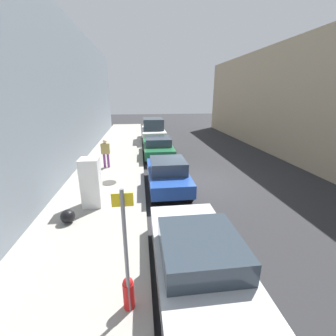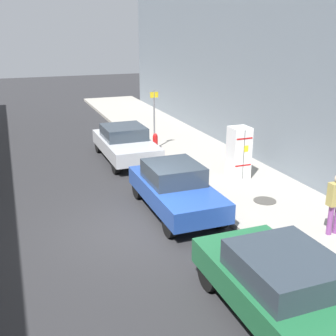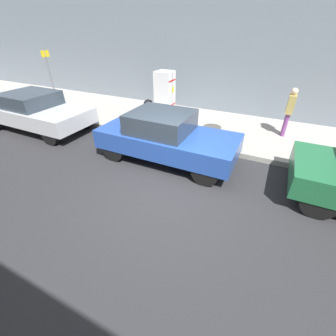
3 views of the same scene
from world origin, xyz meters
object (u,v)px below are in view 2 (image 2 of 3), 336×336
parked_sedan_silver (125,143)px  parked_sedan_green (290,292)px  fire_hydrant (155,141)px  pedestrian_walking_far (336,200)px  parked_hatchback_blue (175,188)px  discarded_refrigerator (239,153)px  trash_bag (236,160)px  street_sign_post (154,117)px

parked_sedan_silver → parked_sedan_green: bearing=90.0°
fire_hydrant → pedestrian_walking_far: 9.41m
parked_sedan_green → parked_hatchback_blue: bearing=-90.0°
pedestrian_walking_far → parked_sedan_green: bearing=53.3°
discarded_refrigerator → fire_hydrant: size_ratio=2.59×
trash_bag → parked_sedan_silver: (3.64, -2.86, 0.34)m
fire_hydrant → parked_hatchback_blue: (1.51, 6.12, 0.22)m
parked_hatchback_blue → parked_sedan_green: 5.57m
pedestrian_walking_far → parked_sedan_green: size_ratio=0.36×
street_sign_post → parked_sedan_silver: bearing=21.7°
trash_bag → parked_hatchback_blue: (3.64, 2.73, 0.36)m
parked_hatchback_blue → fire_hydrant: bearing=-103.9°
pedestrian_walking_far → parked_sedan_green: (3.16, 2.44, -0.36)m
fire_hydrant → parked_sedan_green: size_ratio=0.16×
parked_sedan_silver → fire_hydrant: bearing=-160.8°
trash_bag → pedestrian_walking_far: (0.48, 5.86, 0.71)m
discarded_refrigerator → parked_sedan_silver: size_ratio=0.43×
street_sign_post → fire_hydrant: (-0.01, 0.07, -1.08)m
trash_bag → parked_sedan_silver: size_ratio=0.11×
parked_sedan_silver → parked_sedan_green: 11.16m
trash_bag → pedestrian_walking_far: bearing=85.3°
parked_hatchback_blue → street_sign_post: bearing=-103.6°
discarded_refrigerator → parked_sedan_green: (3.05, 7.13, -0.34)m
pedestrian_walking_far → parked_hatchback_blue: bearing=-29.1°
fire_hydrant → pedestrian_walking_far: pedestrian_walking_far is taller
fire_hydrant → parked_hatchback_blue: 6.30m
trash_bag → parked_sedan_silver: parked_sedan_silver is taller
pedestrian_walking_far → parked_hatchback_blue: pedestrian_walking_far is taller
discarded_refrigerator → street_sign_post: (1.55, -4.62, 0.53)m
fire_hydrant → trash_bag: (-2.12, 3.39, -0.14)m
trash_bag → parked_sedan_green: parked_sedan_green is taller
fire_hydrant → parked_sedan_silver: size_ratio=0.17×
street_sign_post → parked_sedan_green: 11.88m
street_sign_post → pedestrian_walking_far: 9.48m
parked_sedan_green → fire_hydrant: bearing=-97.4°
street_sign_post → trash_bag: bearing=121.7°
street_sign_post → fire_hydrant: street_sign_post is taller
parked_sedan_silver → parked_hatchback_blue: parked_hatchback_blue is taller
parked_sedan_silver → parked_hatchback_blue: (0.00, 5.59, 0.01)m
fire_hydrant → parked_sedan_silver: parked_sedan_silver is taller
street_sign_post → fire_hydrant: bearing=99.9°
discarded_refrigerator → street_sign_post: size_ratio=0.71×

